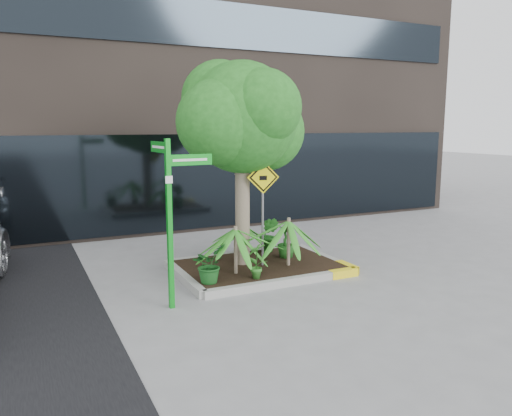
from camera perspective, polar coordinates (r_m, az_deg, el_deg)
name	(u,v)px	position (r m, az deg, el deg)	size (l,w,h in m)	color
ground	(257,276)	(9.92, 0.09, -7.79)	(80.00, 80.00, 0.00)	gray
planter	(261,266)	(10.22, 0.58, -6.67)	(3.35, 2.36, 0.15)	#9E9E99
tree	(242,118)	(9.89, -1.65, 10.28)	(2.81, 2.50, 4.22)	gray
palm_front	(289,221)	(9.95, 3.77, -1.48)	(1.09, 1.09, 1.21)	gray
palm_left	(236,229)	(9.38, -2.36, -2.46)	(1.03, 1.03, 1.14)	gray
palm_back	(242,225)	(10.86, -1.57, -1.96)	(0.77, 0.77, 0.86)	gray
shrub_a	(209,264)	(8.99, -5.43, -6.41)	(0.61, 0.61, 0.67)	#164E1A
shrub_b	(286,242)	(10.65, 3.47, -3.85)	(0.38, 0.38, 0.69)	#20601D
shrub_c	(257,260)	(9.19, 0.07, -5.95)	(0.37, 0.37, 0.70)	#2C7323
shrub_d	(269,235)	(11.08, 1.49, -3.06)	(0.43, 0.43, 0.78)	#1D5C1A
street_sign_post	(171,205)	(8.03, -9.69, 0.39)	(0.82, 0.80, 2.74)	#0C8B1A
cattle_sign	(263,195)	(9.82, 0.80, 1.45)	(0.64, 0.15, 2.10)	slate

